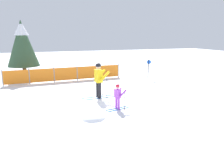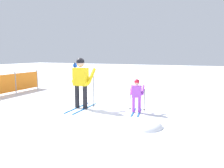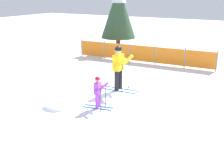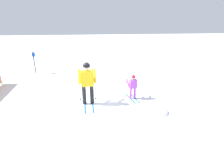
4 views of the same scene
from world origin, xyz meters
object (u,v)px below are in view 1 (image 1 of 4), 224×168
skier_adult (99,77)px  conifer_far (22,43)px  safety_fence (66,74)px  trail_marker (148,67)px  skier_child (118,95)px

skier_adult → conifer_far: size_ratio=0.43×
safety_fence → trail_marker: bearing=-11.2°
safety_fence → trail_marker: trail_marker is taller
skier_adult → trail_marker: size_ratio=1.28×
skier_adult → skier_child: bearing=-85.1°
skier_child → safety_fence: 6.28m
conifer_far → safety_fence: bearing=-40.1°
skier_adult → skier_child: (0.26, -1.84, -0.39)m
safety_fence → trail_marker: (5.39, -1.06, 0.33)m
safety_fence → trail_marker: 5.50m
skier_child → safety_fence: bearing=89.7°
skier_adult → safety_fence: (-0.97, 4.32, -0.51)m
safety_fence → conifer_far: conifer_far is taller
conifer_far → skier_child: bearing=-65.6°
safety_fence → conifer_far: (-2.54, 2.14, 1.94)m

